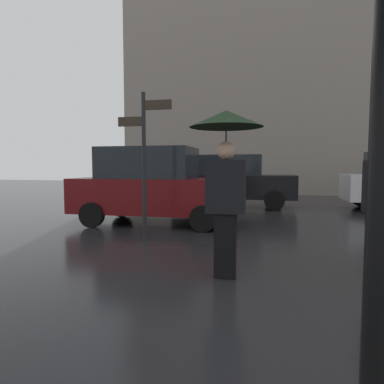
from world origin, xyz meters
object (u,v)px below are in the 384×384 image
object	(u,v)px
parked_car_right	(155,186)
parked_car_distant	(233,180)
street_signpost	(144,151)
pedestrian_with_umbrella	(226,154)

from	to	relation	value
parked_car_right	parked_car_distant	world-z (taller)	parked_car_right
street_signpost	parked_car_distant	bearing A→B (deg)	79.08
parked_car_distant	street_signpost	xyz separation A→B (m)	(-1.16, -6.01, 0.79)
pedestrian_with_umbrella	parked_car_distant	xyz separation A→B (m)	(-0.64, 7.89, -0.66)
pedestrian_with_umbrella	street_signpost	xyz separation A→B (m)	(-1.80, 1.88, 0.13)
parked_car_right	parked_car_distant	size ratio (longest dim) A/B	0.97
pedestrian_with_umbrella	parked_car_right	xyz separation A→B (m)	(-2.25, 3.81, -0.65)
parked_car_distant	street_signpost	size ratio (longest dim) A/B	1.49
pedestrian_with_umbrella	parked_car_distant	world-z (taller)	pedestrian_with_umbrella
street_signpost	pedestrian_with_umbrella	bearing A→B (deg)	-46.22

